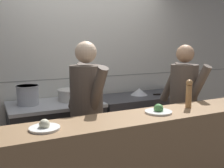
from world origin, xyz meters
TOP-DOWN VIEW (x-y plane):
  - wall_back_tiled at (0.00, 1.36)m, footprint 8.00×0.06m
  - oven_range at (-0.59, 0.95)m, footprint 1.15×0.71m
  - prep_counter at (0.71, 0.95)m, footprint 1.38×0.65m
  - pass_counter at (0.13, -0.35)m, footprint 3.26×0.45m
  - stock_pot at (-0.90, 0.99)m, footprint 0.27×0.27m
  - sauce_pot at (-0.36, 1.00)m, footprint 0.36×0.36m
  - mixing_bowl_steel at (0.68, 1.00)m, footprint 0.25×0.25m
  - chefs_knife at (1.00, 0.85)m, footprint 0.36×0.14m
  - plated_dish_main at (-0.98, -0.35)m, footprint 0.23×0.23m
  - plated_dish_appetiser at (0.06, -0.34)m, footprint 0.25×0.25m
  - pepper_mill at (0.44, -0.31)m, footprint 0.06×0.06m
  - chef_head_cook at (-0.43, 0.24)m, footprint 0.39×0.73m
  - chef_sous at (0.82, 0.20)m, footprint 0.40×0.71m

SIDE VIEW (x-z plane):
  - prep_counter at x=0.71m, z-range 0.00..0.88m
  - oven_range at x=-0.59m, z-range 0.00..0.91m
  - pass_counter at x=0.13m, z-range 0.00..1.01m
  - chefs_knife at x=1.00m, z-range 0.88..0.90m
  - chef_sous at x=0.82m, z-range 0.09..1.72m
  - chef_head_cook at x=-0.43m, z-range 0.09..1.76m
  - mixing_bowl_steel at x=0.68m, z-range 0.89..0.99m
  - sauce_pot at x=-0.36m, z-range 0.91..1.06m
  - stock_pot at x=-0.90m, z-range 0.91..1.15m
  - plated_dish_main at x=-0.98m, z-range 0.99..1.07m
  - plated_dish_appetiser at x=0.06m, z-range 0.99..1.08m
  - pepper_mill at x=0.44m, z-range 1.02..1.30m
  - wall_back_tiled at x=0.00m, z-range 0.00..2.60m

